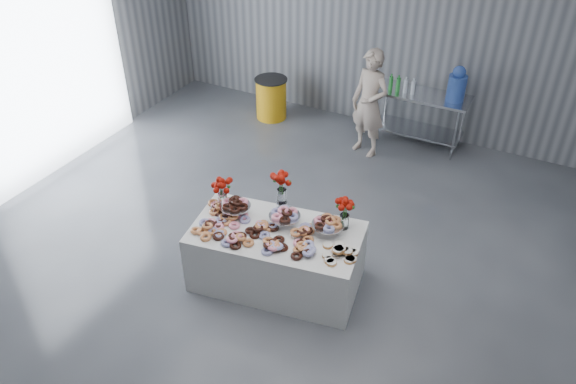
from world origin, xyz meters
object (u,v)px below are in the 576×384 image
at_px(display_table, 277,257).
at_px(person, 370,103).
at_px(prep_table, 420,110).
at_px(water_jug, 457,85).
at_px(trash_barrel, 271,98).

height_order(display_table, person, person).
bearing_deg(person, display_table, -69.72).
height_order(prep_table, person, person).
xyz_separation_m(display_table, prep_table, (0.49, 3.93, 0.24)).
distance_m(prep_table, water_jug, 0.73).
bearing_deg(water_jug, person, -151.05).
bearing_deg(display_table, trash_barrel, 119.86).
distance_m(prep_table, person, 0.93).
bearing_deg(water_jug, trash_barrel, -174.64).
relative_size(display_table, trash_barrel, 2.58).
height_order(person, trash_barrel, person).
distance_m(display_table, water_jug, 4.12).
height_order(display_table, prep_table, prep_table).
height_order(water_jug, person, person).
relative_size(prep_table, trash_barrel, 2.03).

